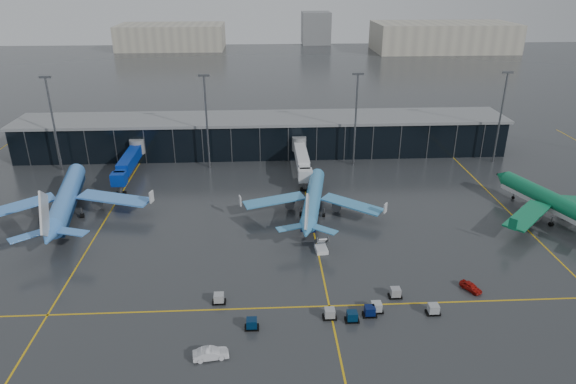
{
  "coord_description": "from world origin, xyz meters",
  "views": [
    {
      "loc": [
        -0.37,
        -83.6,
        50.49
      ],
      "look_at": [
        5.0,
        18.0,
        6.0
      ],
      "focal_mm": 32.0,
      "sensor_mm": 36.0,
      "label": 1
    }
  ],
  "objects_px": {
    "airliner_aer_lingus": "(559,194)",
    "mobile_airstair": "(321,248)",
    "service_van_white": "(211,354)",
    "airliner_arkefly": "(65,187)",
    "baggage_carts": "(341,309)",
    "airliner_klm_near": "(313,189)",
    "service_van_red": "(471,287)"
  },
  "relations": [
    {
      "from": "airliner_klm_near",
      "to": "airliner_aer_lingus",
      "type": "distance_m",
      "value": 52.49
    },
    {
      "from": "airliner_aer_lingus",
      "to": "service_van_white",
      "type": "relative_size",
      "value": 8.14
    },
    {
      "from": "baggage_carts",
      "to": "mobile_airstair",
      "type": "distance_m",
      "value": 19.69
    },
    {
      "from": "baggage_carts",
      "to": "airliner_aer_lingus",
      "type": "bearing_deg",
      "value": 30.7
    },
    {
      "from": "airliner_klm_near",
      "to": "mobile_airstair",
      "type": "relative_size",
      "value": 10.76
    },
    {
      "from": "airliner_klm_near",
      "to": "baggage_carts",
      "type": "height_order",
      "value": "airliner_klm_near"
    },
    {
      "from": "baggage_carts",
      "to": "service_van_red",
      "type": "xyz_separation_m",
      "value": [
        23.04,
        5.21,
        -0.07
      ]
    },
    {
      "from": "airliner_arkefly",
      "to": "mobile_airstair",
      "type": "distance_m",
      "value": 57.8
    },
    {
      "from": "airliner_aer_lingus",
      "to": "mobile_airstair",
      "type": "bearing_deg",
      "value": 173.53
    },
    {
      "from": "airliner_arkefly",
      "to": "baggage_carts",
      "type": "height_order",
      "value": "airliner_arkefly"
    },
    {
      "from": "airliner_aer_lingus",
      "to": "mobile_airstair",
      "type": "xyz_separation_m",
      "value": [
        -52.14,
        -10.73,
        -5.49
      ]
    },
    {
      "from": "airliner_klm_near",
      "to": "mobile_airstair",
      "type": "bearing_deg",
      "value": -80.22
    },
    {
      "from": "airliner_arkefly",
      "to": "airliner_aer_lingus",
      "type": "height_order",
      "value": "airliner_arkefly"
    },
    {
      "from": "airliner_arkefly",
      "to": "airliner_aer_lingus",
      "type": "relative_size",
      "value": 1.07
    },
    {
      "from": "airliner_klm_near",
      "to": "service_van_red",
      "type": "height_order",
      "value": "airliner_klm_near"
    },
    {
      "from": "airliner_arkefly",
      "to": "mobile_airstair",
      "type": "xyz_separation_m",
      "value": [
        54.29,
        -18.91,
        -5.94
      ]
    },
    {
      "from": "service_van_white",
      "to": "mobile_airstair",
      "type": "bearing_deg",
      "value": -41.92
    },
    {
      "from": "baggage_carts",
      "to": "service_van_red",
      "type": "bearing_deg",
      "value": 12.74
    },
    {
      "from": "airliner_klm_near",
      "to": "baggage_carts",
      "type": "bearing_deg",
      "value": -78.65
    },
    {
      "from": "airliner_aer_lingus",
      "to": "service_van_red",
      "type": "bearing_deg",
      "value": -156.28
    },
    {
      "from": "airliner_aer_lingus",
      "to": "service_van_white",
      "type": "height_order",
      "value": "airliner_aer_lingus"
    },
    {
      "from": "mobile_airstair",
      "to": "service_van_white",
      "type": "relative_size",
      "value": 0.69
    },
    {
      "from": "baggage_carts",
      "to": "mobile_airstair",
      "type": "relative_size",
      "value": 10.56
    },
    {
      "from": "airliner_arkefly",
      "to": "service_van_red",
      "type": "bearing_deg",
      "value": -33.16
    },
    {
      "from": "airliner_arkefly",
      "to": "service_van_white",
      "type": "relative_size",
      "value": 8.71
    },
    {
      "from": "airliner_arkefly",
      "to": "airliner_aer_lingus",
      "type": "distance_m",
      "value": 106.75
    },
    {
      "from": "baggage_carts",
      "to": "service_van_white",
      "type": "bearing_deg",
      "value": -155.0
    },
    {
      "from": "service_van_white",
      "to": "airliner_arkefly",
      "type": "bearing_deg",
      "value": 27.74
    },
    {
      "from": "mobile_airstair",
      "to": "service_van_red",
      "type": "relative_size",
      "value": 0.86
    },
    {
      "from": "airliner_arkefly",
      "to": "baggage_carts",
      "type": "xyz_separation_m",
      "value": [
        55.24,
        -38.59,
        -5.95
      ]
    },
    {
      "from": "airliner_arkefly",
      "to": "baggage_carts",
      "type": "distance_m",
      "value": 67.64
    },
    {
      "from": "service_van_red",
      "to": "baggage_carts",
      "type": "bearing_deg",
      "value": 163.82
    }
  ]
}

